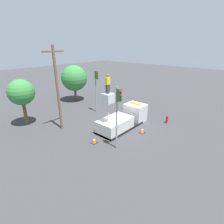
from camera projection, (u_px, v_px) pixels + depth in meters
The scene contains 11 objects.
ground_plane at pixel (120, 128), 19.04m from camera, with size 120.00×120.00×0.00m, color #38383A.
bucket_truck at pixel (123, 120), 19.06m from camera, with size 6.49×2.30×4.31m.
worker at pixel (108, 84), 15.80m from camera, with size 0.40×0.26×1.75m.
traffic_light_pole at pixel (118, 107), 13.94m from camera, with size 0.34×0.57×5.53m.
traffic_light_across at pixel (96, 83), 22.30m from camera, with size 0.34×0.57×5.59m.
fire_hydrant at pixel (167, 119), 20.22m from camera, with size 0.49×0.25×0.91m.
traffic_cone_rear at pixel (94, 140), 16.13m from camera, with size 0.50×0.50×0.60m.
traffic_cone_curbside at pixel (142, 130), 17.97m from camera, with size 0.51×0.51×0.61m.
tree_left_bg at pixel (74, 78), 27.18m from camera, with size 3.96×3.96×5.59m.
tree_right_bg at pixel (21, 93), 18.62m from camera, with size 2.78×2.78×5.17m.
utility_pole at pixel (57, 87), 17.41m from camera, with size 2.20×0.26×8.53m.
Camera 1 is at (-13.41, -10.64, 8.56)m, focal length 28.00 mm.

